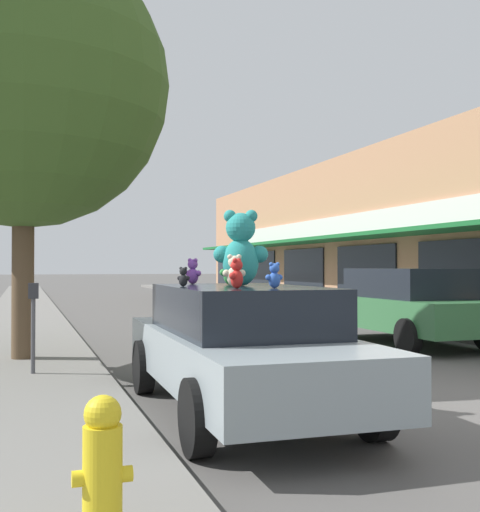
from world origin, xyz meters
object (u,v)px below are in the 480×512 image
teddy_bear_yellow (236,275)px  parked_car_far_center (408,304)px  teddy_bear_blue (274,276)px  parking_meter (33,316)px  fire_hydrant (102,466)px  teddy_bear_red (237,274)px  teddy_bear_black (183,277)px  teddy_bear_giant (241,249)px  teddy_bear_green (230,271)px  plush_art_car (241,345)px  teddy_bear_purple (193,272)px  street_tree (24,84)px  teddy_bear_cream (234,271)px

teddy_bear_yellow → parked_car_far_center: (5.21, 4.13, -0.70)m
teddy_bear_blue → parking_meter: teddy_bear_blue is taller
teddy_bear_yellow → fire_hydrant: bearing=40.8°
parked_car_far_center → fire_hydrant: (-7.33, -8.16, -0.30)m
teddy_bear_red → teddy_bear_black: bearing=-112.9°
teddy_bear_giant → teddy_bear_black: 0.74m
teddy_bear_green → teddy_bear_blue: bearing=102.2°
plush_art_car → fire_hydrant: bearing=-119.3°
teddy_bear_blue → teddy_bear_green: (-0.07, 1.28, 0.05)m
plush_art_car → teddy_bear_purple: size_ratio=14.55×
teddy_bear_purple → plush_art_car: bearing=158.8°
parked_car_far_center → street_tree: (-7.76, -0.68, 3.81)m
teddy_bear_blue → teddy_bear_red: size_ratio=0.86×
teddy_bear_purple → teddy_bear_green: (0.34, -0.50, 0.02)m
plush_art_car → teddy_bear_black: (-0.63, 0.18, 0.77)m
teddy_bear_giant → plush_art_car: bearing=92.9°
teddy_bear_blue → street_tree: bearing=-69.6°
teddy_bear_yellow → teddy_bear_giant: bearing=54.8°
plush_art_car → parking_meter: bearing=131.6°
teddy_bear_purple → teddy_bear_cream: bearing=150.7°
teddy_bear_purple → teddy_bear_giant: bearing=163.2°
teddy_bear_purple → teddy_bear_cream: teddy_bear_cream is taller
teddy_bear_black → parked_car_far_center: size_ratio=0.05×
teddy_bear_blue → teddy_bear_green: teddy_bear_green is taller
teddy_bear_blue → teddy_bear_black: size_ratio=1.22×
teddy_bear_blue → teddy_bear_black: teddy_bear_blue is taller
street_tree → teddy_bear_black: bearing=-66.9°
teddy_bear_giant → teddy_bear_red: 0.90m
teddy_bear_red → street_tree: (-2.08, 4.88, 3.08)m
plush_art_car → parked_car_far_center: 7.30m
teddy_bear_purple → teddy_bear_green: bearing=177.7°
plush_art_car → teddy_bear_purple: 1.36m
parking_meter → teddy_bear_red: bearing=-59.3°
teddy_bear_blue → parked_car_far_center: bearing=-139.4°
plush_art_car → street_tree: size_ratio=0.69×
parked_car_far_center → fire_hydrant: size_ratio=5.68×
teddy_bear_black → teddy_bear_red: bearing=157.7°
teddy_bear_blue → parked_car_far_center: size_ratio=0.06×
plush_art_car → fire_hydrant: plush_art_car is taller
teddy_bear_yellow → parking_meter: bearing=-58.6°
teddy_bear_black → fire_hydrant: (-1.29, -3.44, -0.99)m
teddy_bear_black → parking_meter: teddy_bear_black is taller
teddy_bear_cream → teddy_bear_yellow: bearing=-105.4°
teddy_bear_purple → teddy_bear_black: 0.94m
teddy_bear_giant → teddy_bear_yellow: bearing=-82.7°
teddy_bear_cream → parking_meter: size_ratio=0.28×
teddy_bear_blue → teddy_bear_red: teddy_bear_red is taller
teddy_bear_yellow → teddy_bear_green: bearing=35.0°
plush_art_car → teddy_bear_black: 1.01m
parked_car_far_center → teddy_bear_green: bearing=-141.0°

